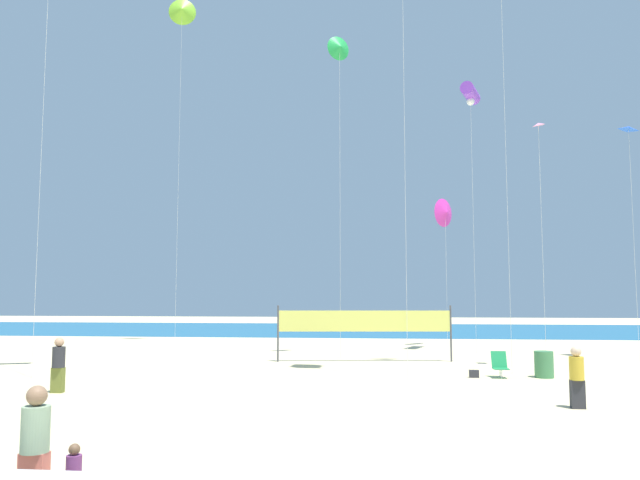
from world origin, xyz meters
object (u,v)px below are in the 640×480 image
Objects in this scene: beachgoer_charcoal_shirt at (59,363)px; beachgoer_mustard_shirt at (577,375)px; volleyball_net at (364,323)px; kite_lime_delta at (182,11)px; kite_pink_diamond at (538,133)px; kite_magenta_delta at (445,213)px; kite_violet_tube at (470,94)px; beach_handbag at (474,374)px; toddler_figure at (73,476)px; trash_barrel at (544,364)px; mother_figure at (35,443)px; kite_green_delta at (340,48)px; folding_beach_chair at (500,364)px; kite_blue_diamond at (629,130)px.

beachgoer_mustard_shirt is at bearing -46.50° from beachgoer_charcoal_shirt.
kite_lime_delta is at bearing 145.63° from volleyball_net.
kite_pink_diamond reaches higher than beachgoer_mustard_shirt.
kite_magenta_delta is 6.73m from kite_violet_tube.
beach_handbag is 27.59m from kite_lime_delta.
toddler_figure is 0.56× the size of beachgoer_charcoal_shirt.
beachgoer_charcoal_shirt is 0.21× the size of volleyball_net.
kite_violet_tube reaches higher than trash_barrel.
mother_figure is 0.12× the size of kite_violet_tube.
kite_lime_delta reaches higher than mother_figure.
kite_green_delta reaches higher than toddler_figure.
kite_lime_delta reaches higher than beach_handbag.
beach_handbag is at bearing 74.90° from mother_figure.
trash_barrel is 14.22m from kite_magenta_delta.
mother_figure is at bearing -126.70° from trash_barrel.
folding_beach_chair is at bearing -5.17° from beachgoer_mustard_shirt.
beachgoer_charcoal_shirt is (-4.77, 9.14, -0.02)m from mother_figure.
volleyball_net is 0.36× the size of kite_lime_delta.
trash_barrel is 12.78m from kite_blue_diamond.
kite_violet_tube reaches higher than folding_beach_chair.
beachgoer_charcoal_shirt is 0.08× the size of kite_lime_delta.
beach_handbag is 14.34m from kite_blue_diamond.
mother_figure is 27.08m from kite_blue_diamond.
volleyball_net is 0.56× the size of kite_violet_tube.
beachgoer_mustard_shirt is at bearing -118.35° from kite_blue_diamond.
kite_blue_diamond is at bearing 37.64° from beach_handbag.
kite_lime_delta reaches higher than kite_magenta_delta.
toddler_figure is at bearing -111.27° from kite_violet_tube.
beachgoer_mustard_shirt is 4.75× the size of beach_handbag.
beachgoer_charcoal_shirt is at bearing -156.39° from kite_pink_diamond.
beachgoer_mustard_shirt is 11.62m from kite_pink_diamond.
kite_green_delta is 1.57× the size of kite_pink_diamond.
mother_figure is 1.05× the size of beachgoer_mustard_shirt.
mother_figure is 12.56m from beachgoer_mustard_shirt.
kite_violet_tube is (-0.26, 14.31, 12.21)m from beachgoer_mustard_shirt.
kite_blue_diamond is 6.33m from kite_pink_diamond.
toddler_figure is 28.13m from kite_magenta_delta.
folding_beach_chair is (8.19, 13.79, -0.01)m from toddler_figure.
volleyball_net is 22.64m from kite_lime_delta.
kite_magenta_delta is at bearing 87.18° from mother_figure.
trash_barrel is 0.06× the size of kite_green_delta.
folding_beach_chair is 0.06× the size of kite_green_delta.
kite_blue_diamond is at bearing 0.58° from kite_green_delta.
mother_figure is 21.13m from kite_pink_diamond.
beachgoer_mustard_shirt is at bearing -86.05° from kite_magenta_delta.
kite_green_delta reaches higher than mother_figure.
kite_lime_delta is (-2.27, 16.61, 19.05)m from beachgoer_charcoal_shirt.
toddler_figure is 12.16m from beachgoer_mustard_shirt.
trash_barrel is at bearing -81.02° from kite_magenta_delta.
toddler_figure is at bearing 118.70° from beachgoer_mustard_shirt.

